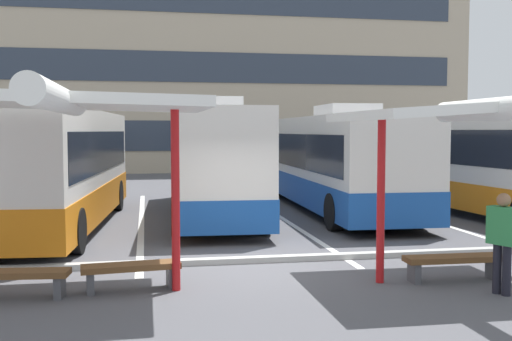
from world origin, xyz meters
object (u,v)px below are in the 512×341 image
coach_bus_2 (212,162)px  coach_bus_4 (475,162)px  bench_1 (131,270)px  waiting_shelter_1 (462,114)px  coach_bus_3 (333,163)px  waiting_passenger_0 (503,236)px  bench_2 (454,262)px  waiting_shelter_0 (69,106)px  bench_0 (15,278)px  coach_bus_1 (55,169)px

coach_bus_2 → coach_bus_4: bearing=-6.6°
bench_1 → waiting_shelter_1: (5.60, -0.54, 2.61)m
coach_bus_3 → waiting_passenger_0: bearing=-92.8°
coach_bus_3 → bench_2: size_ratio=6.45×
coach_bus_4 → waiting_shelter_0: size_ratio=2.18×
bench_0 → bench_1: same height
bench_1 → waiting_passenger_0: waiting_passenger_0 is taller
coach_bus_4 → bench_0: size_ratio=6.50×
coach_bus_3 → coach_bus_4: coach_bus_4 is taller
coach_bus_4 → bench_2: (-5.10, -8.09, -1.31)m
bench_2 → waiting_shelter_1: bearing=-90.0°
coach_bus_3 → bench_1: 11.36m
bench_0 → bench_1: 1.81m
coach_bus_2 → coach_bus_1: bearing=-158.4°
coach_bus_3 → bench_0: 12.60m
coach_bus_1 → coach_bus_3: bearing=15.4°
bench_0 → coach_bus_3: bearing=48.9°
coach_bus_1 → bench_0: (0.35, -7.08, -1.29)m
coach_bus_3 → bench_2: coach_bus_3 is taller
waiting_shelter_1 → bench_2: size_ratio=2.76×
waiting_shelter_0 → waiting_shelter_1: 6.50m
coach_bus_4 → waiting_passenger_0: (-4.79, -9.05, -0.70)m
coach_bus_4 → waiting_passenger_0: size_ratio=6.76×
coach_bus_4 → bench_1: 13.25m
waiting_shelter_0 → waiting_shelter_1: bearing=-1.1°
coach_bus_1 → waiting_shelter_1: size_ratio=2.14×
coach_bus_3 → bench_0: size_ratio=6.74×
waiting_passenger_0 → bench_1: bearing=167.1°
coach_bus_4 → coach_bus_1: bearing=-176.4°
coach_bus_1 → coach_bus_2: 4.79m
coach_bus_2 → coach_bus_3: (4.14, 0.60, -0.09)m
coach_bus_4 → bench_0: bearing=-147.8°
coach_bus_3 → waiting_shelter_1: coach_bus_3 is taller
coach_bus_2 → bench_0: 9.84m
coach_bus_3 → waiting_shelter_1: size_ratio=2.34×
coach_bus_3 → bench_0: coach_bus_3 is taller
coach_bus_1 → coach_bus_4: bearing=3.6°
coach_bus_4 → bench_2: size_ratio=6.22×
coach_bus_4 → bench_0: (-12.50, -7.88, -1.32)m
waiting_passenger_0 → waiting_shelter_0: bearing=172.2°
coach_bus_3 → coach_bus_2: bearing=-171.7°
coach_bus_3 → waiting_shelter_0: coach_bus_3 is taller
bench_2 → waiting_passenger_0: size_ratio=1.09×
coach_bus_2 → bench_1: size_ratio=6.42×
waiting_shelter_0 → waiting_passenger_0: waiting_shelter_0 is taller
bench_0 → coach_bus_1: bearing=92.9°
bench_0 → waiting_shelter_1: 7.86m
waiting_shelter_1 → waiting_passenger_0: size_ratio=3.00×
waiting_shelter_0 → waiting_passenger_0: size_ratio=3.10×
bench_2 → coach_bus_4: bearing=57.8°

